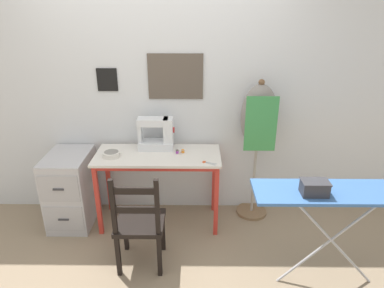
% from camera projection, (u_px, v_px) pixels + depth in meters
% --- Properties ---
extents(ground_plane, '(14.00, 14.00, 0.00)m').
position_uv_depth(ground_plane, '(158.00, 236.00, 3.35)').
color(ground_plane, gray).
extents(wall_back, '(10.00, 0.07, 2.55)m').
position_uv_depth(wall_back, '(159.00, 94.00, 3.38)').
color(wall_back, silver).
rests_on(wall_back, ground_plane).
extents(sewing_table, '(1.21, 0.51, 0.76)m').
position_uv_depth(sewing_table, '(158.00, 164.00, 3.31)').
color(sewing_table, silver).
rests_on(sewing_table, ground_plane).
extents(sewing_machine, '(0.36, 0.17, 0.34)m').
position_uv_depth(sewing_machine, '(158.00, 134.00, 3.36)').
color(sewing_machine, white).
rests_on(sewing_machine, sewing_table).
extents(fabric_bowl, '(0.17, 0.17, 0.05)m').
position_uv_depth(fabric_bowl, '(111.00, 154.00, 3.24)').
color(fabric_bowl, silver).
rests_on(fabric_bowl, sewing_table).
extents(scissors, '(0.13, 0.09, 0.01)m').
position_uv_depth(scissors, '(207.00, 163.00, 3.11)').
color(scissors, silver).
rests_on(scissors, sewing_table).
extents(thread_spool_near_machine, '(0.04, 0.04, 0.04)m').
position_uv_depth(thread_spool_near_machine, '(177.00, 152.00, 3.30)').
color(thread_spool_near_machine, purple).
rests_on(thread_spool_near_machine, sewing_table).
extents(thread_spool_mid_table, '(0.04, 0.04, 0.03)m').
position_uv_depth(thread_spool_mid_table, '(183.00, 151.00, 3.31)').
color(thread_spool_mid_table, orange).
rests_on(thread_spool_mid_table, sewing_table).
extents(wooden_chair, '(0.40, 0.38, 0.91)m').
position_uv_depth(wooden_chair, '(140.00, 224.00, 2.84)').
color(wooden_chair, black).
rests_on(wooden_chair, ground_plane).
extents(filing_cabinet, '(0.40, 0.58, 0.75)m').
position_uv_depth(filing_cabinet, '(71.00, 189.00, 3.45)').
color(filing_cabinet, '#B7B7BC').
rests_on(filing_cabinet, ground_plane).
extents(dress_form, '(0.35, 0.32, 1.46)m').
position_uv_depth(dress_form, '(258.00, 123.00, 3.31)').
color(dress_form, '#846647').
rests_on(dress_form, ground_plane).
extents(ironing_board, '(1.26, 0.35, 0.87)m').
position_uv_depth(ironing_board, '(340.00, 196.00, 2.50)').
color(ironing_board, '#3D6BAD').
rests_on(ironing_board, ground_plane).
extents(storage_box, '(0.19, 0.13, 0.11)m').
position_uv_depth(storage_box, '(315.00, 188.00, 2.41)').
color(storage_box, '#333338').
rests_on(storage_box, ironing_board).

